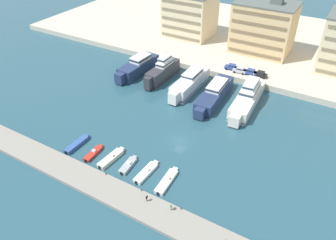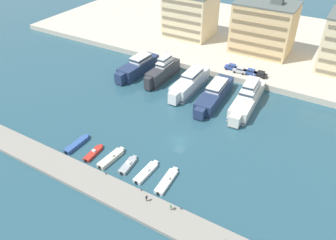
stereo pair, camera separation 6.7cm
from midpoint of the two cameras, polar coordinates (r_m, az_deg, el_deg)
ground_plane at (r=77.01m, az=2.05°, el=-3.71°), size 400.00×400.00×0.00m
quay_promenade at (r=133.21m, az=16.77°, el=13.01°), size 180.00×70.00×1.86m
pier_dock at (r=64.31m, az=-7.12°, el=-13.52°), size 120.00×6.13×0.73m
yacht_navy_far_left at (r=105.58m, az=-5.26°, el=9.24°), size 5.70×19.24×7.15m
yacht_charcoal_left at (r=101.11m, az=-0.97°, el=8.46°), size 3.96×17.07×8.92m
yacht_white_mid_left at (r=96.04m, az=3.77°, el=6.49°), size 4.67×20.24×7.08m
yacht_navy_center_left at (r=91.96m, az=8.04°, el=4.52°), size 5.84×22.38×6.30m
yacht_ivory_center at (r=90.97m, az=13.68°, el=3.81°), size 6.01×23.13×8.38m
motorboat_blue_far_left at (r=78.23m, az=-15.59°, el=-4.08°), size 1.67×7.52×0.95m
motorboat_red_left at (r=74.99m, az=-12.87°, el=-5.66°), size 1.82×6.14×1.12m
motorboat_cream_mid_left at (r=72.80m, az=-9.90°, el=-6.56°), size 2.31×7.75×1.43m
motorboat_grey_center_left at (r=70.77m, az=-6.99°, el=-7.81°), size 2.12×6.11×1.15m
motorboat_white_center at (r=68.91m, az=-3.83°, el=-9.05°), size 2.08×7.62×1.18m
motorboat_white_center_right at (r=67.00m, az=-0.23°, el=-10.56°), size 2.30×8.20×1.25m
car_blue_far_left at (r=105.57m, az=11.00°, el=9.09°), size 4.23×2.20×1.80m
car_silver_left at (r=104.05m, az=12.37°, el=8.51°), size 4.19×2.11×1.80m
car_blue_mid_left at (r=103.71m, az=14.15°, el=8.15°), size 4.12×1.96×1.80m
car_black_center_left at (r=103.19m, az=15.78°, el=7.74°), size 4.11×1.93×1.80m
apartment_block_far_left at (r=129.13m, az=3.87°, el=17.93°), size 17.26×15.16×17.91m
apartment_block_left at (r=118.46m, az=16.28°, el=15.21°), size 19.69×14.09×18.71m
pedestrian_mid_deck at (r=62.52m, az=-3.76°, el=-13.33°), size 0.23×0.60×1.56m
pedestrian_far_side at (r=61.04m, az=0.48°, el=-14.80°), size 0.45×0.47×1.59m
bollard_west at (r=68.76m, az=-10.81°, el=-9.11°), size 0.20×0.20×0.61m
bollard_west_mid at (r=64.70m, az=-4.71°, el=-12.00°), size 0.20×0.20×0.61m
bollard_east_mid at (r=61.63m, az=2.26°, el=-15.07°), size 0.20×0.20×0.61m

